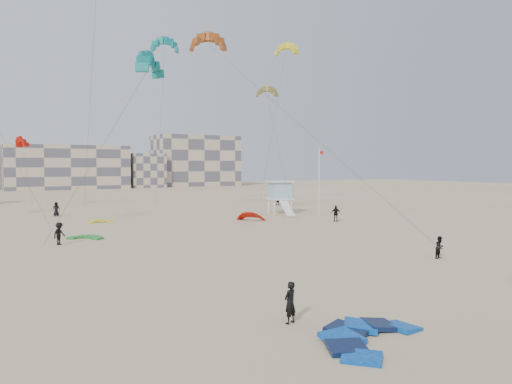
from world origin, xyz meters
TOP-DOWN VIEW (x-y plane):
  - ground at (0.00, 0.00)m, footprint 320.00×320.00m
  - kite_ground_blue at (-1.30, -3.70)m, footprint 6.05×6.16m
  - kite_ground_green at (-5.04, 27.97)m, footprint 4.08×4.12m
  - kite_ground_red_far at (14.86, 33.62)m, footprint 4.66×4.65m
  - kite_ground_yellow at (-1.03, 40.06)m, footprint 2.70×2.86m
  - kitesurfer_main at (-2.74, -0.58)m, footprint 0.72×0.59m
  - kitesurfer_b at (14.13, 5.99)m, footprint 0.84×0.70m
  - kitesurfer_c at (-7.60, 25.46)m, footprint 1.35×1.28m
  - kitesurfer_d at (22.55, 27.49)m, footprint 1.16×1.00m
  - kitesurfer_e at (-4.25, 50.10)m, footprint 1.00×0.78m
  - kitesurfer_f at (29.86, 51.31)m, footprint 1.18×1.69m
  - kite_fly_teal_a at (-0.12, 24.85)m, footprint 12.03×8.33m
  - kite_fly_orange at (9.26, 33.40)m, footprint 6.23×31.19m
  - kite_fly_olive at (21.14, 40.47)m, footprint 6.07×14.21m
  - kite_fly_yellow at (29.12, 47.87)m, footprint 5.16×7.21m
  - kite_fly_teal_b at (11.51, 53.22)m, footprint 4.66×4.47m
  - kite_fly_red at (-6.77, 64.43)m, footprint 3.79×7.52m
  - lifeguard_tower_near at (21.87, 38.23)m, footprint 3.77×6.40m
  - flagpole at (25.39, 34.41)m, footprint 0.70×0.11m
  - condo_mid at (10.00, 130.00)m, footprint 32.00×16.00m
  - condo_east at (50.00, 132.00)m, footprint 26.00×14.00m
  - condo_fill_right at (32.00, 128.00)m, footprint 10.00×10.00m

SIDE VIEW (x-z plane):
  - ground at x=0.00m, z-range 0.00..0.00m
  - kite_ground_blue at x=-1.30m, z-range -0.56..0.56m
  - kite_ground_green at x=-5.04m, z-range -0.28..0.28m
  - kite_ground_red_far at x=14.86m, z-range -1.49..1.49m
  - kite_ground_yellow at x=-1.03m, z-range -0.45..0.45m
  - kitesurfer_b at x=14.13m, z-range 0.00..1.55m
  - kitesurfer_main at x=-2.74m, z-range 0.00..1.72m
  - kitesurfer_f at x=29.86m, z-range 0.00..1.75m
  - kitesurfer_e at x=-4.25m, z-range 0.00..1.81m
  - kitesurfer_c at x=-7.60m, z-range 0.00..1.83m
  - kitesurfer_d at x=22.55m, z-range 0.00..1.87m
  - lifeguard_tower_near at x=21.87m, z-range -0.02..4.39m
  - flagpole at x=25.39m, z-range 0.20..8.84m
  - condo_fill_right at x=32.00m, z-range 0.00..10.00m
  - condo_mid at x=10.00m, z-range 0.00..12.00m
  - condo_east at x=50.00m, z-range 0.00..16.00m
  - kite_fly_red at x=-6.77m, z-range 4.78..14.84m
  - kite_fly_teal_a at x=-0.12m, z-range 7.36..22.47m
  - kite_fly_olive at x=21.14m, z-range 8.04..24.39m
  - kite_fly_orange at x=9.26m, z-range 9.65..29.94m
  - kite_fly_teal_b at x=11.51m, z-range 11.84..35.84m
  - kite_fly_yellow at x=29.12m, z-range 11.87..36.52m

